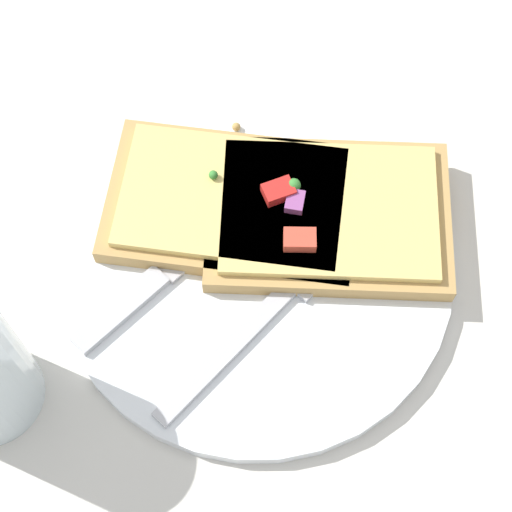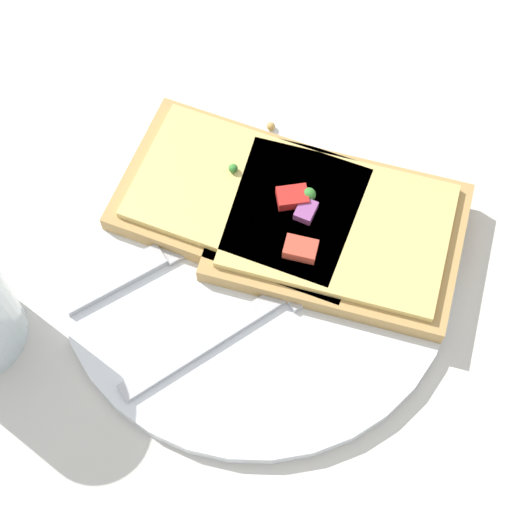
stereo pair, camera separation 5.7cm
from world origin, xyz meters
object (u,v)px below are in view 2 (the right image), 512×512
(pizza_slice_main, at_px, (338,231))
(pizza_slice_corner, at_px, (247,198))
(knife, at_px, (173,249))
(plate, at_px, (256,266))
(fork, at_px, (268,303))

(pizza_slice_main, relative_size, pizza_slice_corner, 0.97)
(knife, height_order, pizza_slice_main, pizza_slice_main)
(plate, height_order, pizza_slice_corner, pizza_slice_corner)
(pizza_slice_corner, bearing_deg, pizza_slice_main, -0.60)
(fork, height_order, knife, knife)
(pizza_slice_corner, bearing_deg, knife, -123.93)
(plate, height_order, knife, knife)
(knife, bearing_deg, pizza_slice_corner, 3.59)
(plate, relative_size, knife, 1.68)
(fork, xyz_separation_m, knife, (-0.02, -0.07, -0.00))
(plate, relative_size, pizza_slice_main, 1.57)
(plate, bearing_deg, fork, 32.48)
(plate, distance_m, knife, 0.06)
(plate, xyz_separation_m, fork, (0.03, 0.02, 0.01))
(pizza_slice_main, bearing_deg, knife, -159.13)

